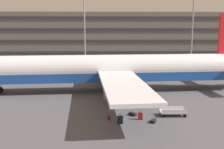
# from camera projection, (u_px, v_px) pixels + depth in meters

# --- Properties ---
(ground_plane) EXTENTS (600.00, 600.00, 0.00)m
(ground_plane) POSITION_uv_depth(u_px,v_px,m) (75.00, 91.00, 38.10)
(ground_plane) COLOR #4C4C51
(terminal_structure) EXTENTS (123.45, 15.51, 13.23)m
(terminal_structure) POSITION_uv_depth(u_px,v_px,m) (90.00, 35.00, 85.86)
(terminal_structure) COLOR #605B56
(terminal_structure) RESTS_ON ground_plane
(airliner) EXTENTS (43.75, 35.52, 10.65)m
(airliner) POSITION_uv_depth(u_px,v_px,m) (109.00, 70.00, 37.55)
(airliner) COLOR silver
(airliner) RESTS_ON ground_plane
(light_mast_left) EXTENTS (1.80, 0.50, 25.83)m
(light_mast_left) POSITION_uv_depth(u_px,v_px,m) (84.00, 4.00, 70.58)
(light_mast_left) COLOR gray
(light_mast_left) RESTS_ON ground_plane
(light_mast_center_left) EXTENTS (1.80, 0.50, 24.85)m
(light_mast_center_left) POSITION_uv_depth(u_px,v_px,m) (193.00, 7.00, 71.56)
(light_mast_center_left) COLOR gray
(light_mast_center_left) RESTS_ON ground_plane
(suitcase_scuffed) EXTENTS (0.80, 0.86, 0.27)m
(suitcase_scuffed) POSITION_uv_depth(u_px,v_px,m) (133.00, 114.00, 27.39)
(suitcase_scuffed) COLOR black
(suitcase_scuffed) RESTS_ON ground_plane
(suitcase_black) EXTENTS (0.50, 0.33, 0.90)m
(suitcase_black) POSITION_uv_depth(u_px,v_px,m) (140.00, 116.00, 26.11)
(suitcase_black) COLOR #B21E23
(suitcase_black) RESTS_ON ground_plane
(suitcase_purple) EXTENTS (0.71, 0.83, 0.27)m
(suitcase_purple) POSITION_uv_depth(u_px,v_px,m) (153.00, 121.00, 25.34)
(suitcase_purple) COLOR black
(suitcase_purple) RESTS_ON ground_plane
(suitcase_red) EXTENTS (0.54, 0.41, 0.88)m
(suitcase_red) POSITION_uv_depth(u_px,v_px,m) (120.00, 120.00, 24.91)
(suitcase_red) COLOR black
(suitcase_red) RESTS_ON ground_plane
(backpack_laid_flat) EXTENTS (0.38, 0.34, 0.50)m
(backpack_laid_flat) POSITION_uv_depth(u_px,v_px,m) (109.00, 117.00, 26.11)
(backpack_laid_flat) COLOR maroon
(backpack_laid_flat) RESTS_ON ground_plane
(baggage_cart) EXTENTS (3.30, 1.30, 0.82)m
(baggage_cart) POSITION_uv_depth(u_px,v_px,m) (173.00, 112.00, 27.23)
(baggage_cart) COLOR #B7B7BC
(baggage_cart) RESTS_ON ground_plane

